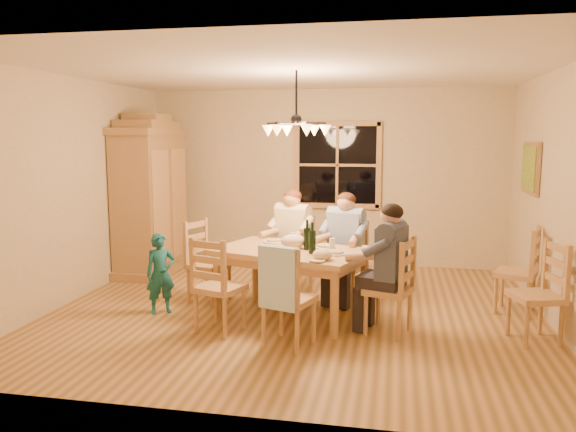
% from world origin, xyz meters
% --- Properties ---
extents(floor, '(5.50, 5.50, 0.00)m').
position_xyz_m(floor, '(0.00, 0.00, 0.00)').
color(floor, olive).
rests_on(floor, ground).
extents(ceiling, '(5.50, 5.00, 0.02)m').
position_xyz_m(ceiling, '(0.00, 0.00, 2.70)').
color(ceiling, white).
rests_on(ceiling, wall_back).
extents(wall_back, '(5.50, 0.02, 2.70)m').
position_xyz_m(wall_back, '(0.00, 2.50, 1.35)').
color(wall_back, '#C6B28C').
rests_on(wall_back, floor).
extents(wall_left, '(0.02, 5.00, 2.70)m').
position_xyz_m(wall_left, '(-2.75, 0.00, 1.35)').
color(wall_left, '#C6B28C').
rests_on(wall_left, floor).
extents(wall_right, '(0.02, 5.00, 2.70)m').
position_xyz_m(wall_right, '(2.75, 0.00, 1.35)').
color(wall_right, '#C6B28C').
rests_on(wall_right, floor).
extents(window, '(1.30, 0.06, 1.30)m').
position_xyz_m(window, '(0.20, 2.47, 1.55)').
color(window, black).
rests_on(window, wall_back).
extents(painting, '(0.06, 0.78, 0.64)m').
position_xyz_m(painting, '(2.71, 1.20, 1.60)').
color(painting, '#9C7543').
rests_on(painting, wall_right).
extents(chandelier, '(0.77, 0.68, 0.71)m').
position_xyz_m(chandelier, '(-0.00, 0.00, 2.08)').
color(chandelier, black).
rests_on(chandelier, ceiling).
extents(armoire, '(0.66, 1.40, 2.30)m').
position_xyz_m(armoire, '(-2.42, 1.46, 1.06)').
color(armoire, '#9C7543').
rests_on(armoire, floor).
extents(dining_table, '(1.86, 1.45, 0.76)m').
position_xyz_m(dining_table, '(-0.02, -0.21, 0.65)').
color(dining_table, tan).
rests_on(dining_table, floor).
extents(chair_far_left, '(0.55, 0.54, 0.99)m').
position_xyz_m(chair_far_left, '(-0.17, 0.65, 0.30)').
color(chair_far_left, tan).
rests_on(chair_far_left, floor).
extents(chair_far_right, '(0.55, 0.54, 0.99)m').
position_xyz_m(chair_far_right, '(0.52, 0.42, 0.30)').
color(chair_far_right, tan).
rests_on(chair_far_right, floor).
extents(chair_near_left, '(0.55, 0.54, 0.99)m').
position_xyz_m(chair_near_left, '(-0.65, -0.81, 0.30)').
color(chair_near_left, tan).
rests_on(chair_near_left, floor).
extents(chair_near_right, '(0.55, 0.54, 0.99)m').
position_xyz_m(chair_near_right, '(0.12, -1.06, 0.30)').
color(chair_near_right, tan).
rests_on(chair_near_right, floor).
extents(chair_end_left, '(0.54, 0.55, 0.99)m').
position_xyz_m(chair_end_left, '(-1.09, 0.15, 0.30)').
color(chair_end_left, tan).
rests_on(chair_end_left, floor).
extents(chair_end_right, '(0.54, 0.55, 0.99)m').
position_xyz_m(chair_end_right, '(1.05, -0.56, 0.30)').
color(chair_end_right, tan).
rests_on(chair_end_right, floor).
extents(adult_woman, '(0.49, 0.52, 0.87)m').
position_xyz_m(adult_woman, '(-0.17, 0.65, 0.84)').
color(adult_woman, beige).
rests_on(adult_woman, floor).
extents(adult_plaid_man, '(0.49, 0.52, 0.87)m').
position_xyz_m(adult_plaid_man, '(0.52, 0.42, 0.84)').
color(adult_plaid_man, '#375C97').
rests_on(adult_plaid_man, floor).
extents(adult_slate_man, '(0.52, 0.49, 0.87)m').
position_xyz_m(adult_slate_man, '(1.05, -0.56, 0.84)').
color(adult_slate_man, '#424D6B').
rests_on(adult_slate_man, floor).
extents(towel, '(0.39, 0.21, 0.58)m').
position_xyz_m(towel, '(0.06, -1.24, 0.70)').
color(towel, '#B2D7F1').
rests_on(towel, chair_near_right).
extents(wine_bottle_a, '(0.08, 0.08, 0.33)m').
position_xyz_m(wine_bottle_a, '(0.16, -0.19, 0.93)').
color(wine_bottle_a, black).
rests_on(wine_bottle_a, dining_table).
extents(wine_bottle_b, '(0.08, 0.08, 0.33)m').
position_xyz_m(wine_bottle_b, '(0.24, -0.38, 0.93)').
color(wine_bottle_b, black).
rests_on(wine_bottle_b, dining_table).
extents(plate_woman, '(0.26, 0.26, 0.02)m').
position_xyz_m(plate_woman, '(-0.28, 0.14, 0.77)').
color(plate_woman, white).
rests_on(plate_woman, dining_table).
extents(plate_plaid, '(0.26, 0.26, 0.02)m').
position_xyz_m(plate_plaid, '(0.33, -0.07, 0.77)').
color(plate_plaid, white).
rests_on(plate_plaid, dining_table).
extents(plate_slate, '(0.26, 0.26, 0.02)m').
position_xyz_m(plate_slate, '(0.49, -0.38, 0.77)').
color(plate_slate, white).
rests_on(plate_slate, dining_table).
extents(wine_glass_a, '(0.06, 0.06, 0.14)m').
position_xyz_m(wine_glass_a, '(-0.05, 0.06, 0.83)').
color(wine_glass_a, silver).
rests_on(wine_glass_a, dining_table).
extents(wine_glass_b, '(0.06, 0.06, 0.14)m').
position_xyz_m(wine_glass_b, '(0.44, -0.23, 0.83)').
color(wine_glass_b, silver).
rests_on(wine_glass_b, dining_table).
extents(cap, '(0.20, 0.20, 0.11)m').
position_xyz_m(cap, '(0.39, -0.67, 0.82)').
color(cap, beige).
rests_on(cap, dining_table).
extents(napkin, '(0.21, 0.19, 0.03)m').
position_xyz_m(napkin, '(-0.16, -0.31, 0.78)').
color(napkin, '#536098').
rests_on(napkin, dining_table).
extents(cloth_bundle, '(0.28, 0.22, 0.15)m').
position_xyz_m(cloth_bundle, '(-0.01, -0.14, 0.84)').
color(cloth_bundle, beige).
rests_on(cloth_bundle, dining_table).
extents(child, '(0.40, 0.38, 0.91)m').
position_xyz_m(child, '(-1.48, -0.37, 0.46)').
color(child, '#175D69').
rests_on(child, floor).
extents(chair_spare_front, '(0.53, 0.54, 0.99)m').
position_xyz_m(chair_spare_front, '(2.45, -0.53, 0.30)').
color(chair_spare_front, tan).
rests_on(chair_spare_front, floor).
extents(chair_spare_back, '(0.55, 0.56, 0.99)m').
position_xyz_m(chair_spare_back, '(2.45, 0.41, 0.30)').
color(chair_spare_back, tan).
rests_on(chair_spare_back, floor).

